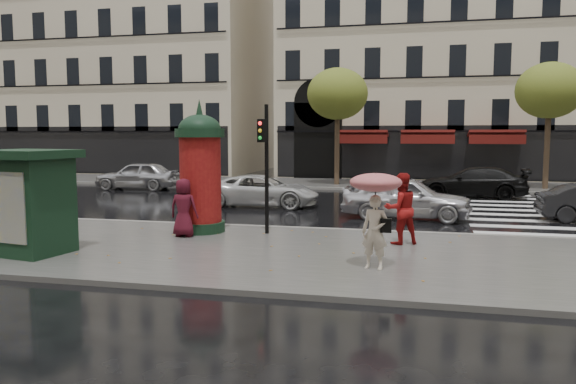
% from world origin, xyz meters
% --- Properties ---
extents(ground, '(160.00, 160.00, 0.00)m').
position_xyz_m(ground, '(0.00, 0.00, 0.00)').
color(ground, black).
rests_on(ground, ground).
extents(near_sidewalk, '(90.00, 7.00, 0.12)m').
position_xyz_m(near_sidewalk, '(0.00, -0.50, 0.06)').
color(near_sidewalk, '#474744').
rests_on(near_sidewalk, ground).
extents(far_sidewalk, '(90.00, 6.00, 0.12)m').
position_xyz_m(far_sidewalk, '(0.00, 19.00, 0.06)').
color(far_sidewalk, '#474744').
rests_on(far_sidewalk, ground).
extents(near_kerb, '(90.00, 0.25, 0.14)m').
position_xyz_m(near_kerb, '(0.00, 3.00, 0.07)').
color(near_kerb, slate).
rests_on(near_kerb, ground).
extents(far_kerb, '(90.00, 0.25, 0.14)m').
position_xyz_m(far_kerb, '(0.00, 16.00, 0.07)').
color(far_kerb, slate).
rests_on(far_kerb, ground).
extents(zebra_crossing, '(3.60, 11.75, 0.01)m').
position_xyz_m(zebra_crossing, '(6.00, 9.60, 0.01)').
color(zebra_crossing, silver).
rests_on(zebra_crossing, ground).
extents(bldg_far_corner, '(26.00, 14.00, 22.90)m').
position_xyz_m(bldg_far_corner, '(6.00, 30.00, 11.31)').
color(bldg_far_corner, '#B7A88C').
rests_on(bldg_far_corner, ground).
extents(bldg_far_left, '(24.00, 14.00, 22.90)m').
position_xyz_m(bldg_far_left, '(-22.00, 30.00, 11.31)').
color(bldg_far_left, '#B7A88C').
rests_on(bldg_far_left, ground).
extents(tree_far_left, '(3.40, 3.40, 6.64)m').
position_xyz_m(tree_far_left, '(-2.00, 18.00, 5.17)').
color(tree_far_left, '#38281C').
rests_on(tree_far_left, ground).
extents(tree_far_right, '(3.40, 3.40, 6.64)m').
position_xyz_m(tree_far_right, '(9.00, 18.00, 5.17)').
color(tree_far_right, '#38281C').
rests_on(tree_far_right, ground).
extents(woman_umbrella, '(1.09, 1.09, 2.10)m').
position_xyz_m(woman_umbrella, '(1.68, -1.79, 1.50)').
color(woman_umbrella, beige).
rests_on(woman_umbrella, near_sidewalk).
extents(woman_red, '(1.12, 1.04, 1.85)m').
position_xyz_m(woman_red, '(2.11, 1.09, 1.04)').
color(woman_red, maroon).
rests_on(woman_red, near_sidewalk).
extents(man_burgundy, '(0.79, 0.52, 1.62)m').
position_xyz_m(man_burgundy, '(-3.78, 0.80, 0.93)').
color(man_burgundy, '#480E1A').
rests_on(man_burgundy, near_sidewalk).
extents(morris_column, '(1.43, 1.43, 3.84)m').
position_xyz_m(morris_column, '(-3.62, 1.66, 1.96)').
color(morris_column, black).
rests_on(morris_column, near_sidewalk).
extents(traffic_light, '(0.28, 0.36, 3.67)m').
position_xyz_m(traffic_light, '(-1.70, 1.73, 2.34)').
color(traffic_light, black).
rests_on(traffic_light, near_sidewalk).
extents(newsstand, '(2.31, 2.04, 2.47)m').
position_xyz_m(newsstand, '(-6.50, -2.08, 1.39)').
color(newsstand, black).
rests_on(newsstand, near_sidewalk).
extents(car_silver, '(4.58, 2.16, 1.51)m').
position_xyz_m(car_silver, '(2.14, 6.34, 0.76)').
color(car_silver, silver).
rests_on(car_silver, ground).
extents(car_white, '(4.81, 2.47, 1.30)m').
position_xyz_m(car_white, '(-3.70, 8.40, 0.65)').
color(car_white, silver).
rests_on(car_white, ground).
extents(car_black, '(5.08, 2.40, 1.43)m').
position_xyz_m(car_black, '(4.98, 13.76, 0.72)').
color(car_black, black).
rests_on(car_black, ground).
extents(car_far_silver, '(4.56, 2.13, 1.51)m').
position_xyz_m(car_far_silver, '(-12.12, 13.76, 0.75)').
color(car_far_silver, '#A6A6AB').
rests_on(car_far_silver, ground).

